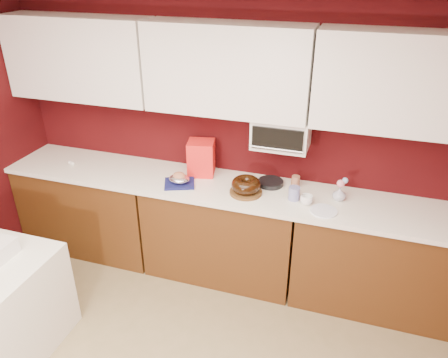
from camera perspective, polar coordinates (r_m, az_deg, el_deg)
The scene contains 29 objects.
ceiling at distance 1.55m, azimuth -24.91°, elevation 19.43°, with size 4.00×4.50×0.02m, color white.
wall_back at distance 3.82m, azimuth 1.17°, elevation 5.87°, with size 4.00×0.02×2.50m, color #3B0809.
base_cabinet_left at distance 4.48m, azimuth -16.72°, elevation -3.63°, with size 1.31×0.58×0.86m, color #4D2B0F.
base_cabinet_center at distance 3.95m, azimuth -0.27°, elevation -6.88°, with size 1.31×0.58×0.86m, color #4D2B0F.
base_cabinet_right at distance 3.82m, azimuth 19.39°, elevation -9.97°, with size 1.31×0.58×0.86m, color #4D2B0F.
countertop at distance 3.71m, azimuth -0.28°, elevation -1.13°, with size 4.00×0.62×0.04m, color white.
upper_cabinet_left at distance 4.09m, azimuth -18.31°, elevation 14.75°, with size 1.31×0.33×0.70m, color white.
upper_cabinet_center at distance 3.49m, azimuth 0.45°, elevation 14.11°, with size 1.31×0.33×0.70m, color white.
upper_cabinet_right at distance 3.35m, azimuth 23.19°, elevation 11.39°, with size 1.31×0.33×0.70m, color white.
toaster_oven at distance 3.55m, azimuth 7.50°, elevation 6.06°, with size 0.45×0.30×0.25m, color white.
toaster_oven_door at distance 3.40m, azimuth 6.97°, elevation 5.14°, with size 0.40×0.02×0.18m, color black.
toaster_oven_handle at distance 3.42m, azimuth 6.85°, elevation 3.88°, with size 0.02×0.02×0.42m, color silver.
cake_base at distance 3.58m, azimuth 2.86°, elevation -1.72°, with size 0.27×0.27×0.02m, color brown.
bundt_cake at distance 3.55m, azimuth 2.89°, elevation -0.76°, with size 0.24×0.24×0.10m, color black.
navy_towel at distance 3.73m, azimuth -5.83°, elevation -0.58°, with size 0.25×0.21×0.02m, color #161953.
foil_ham_nest at distance 3.71m, azimuth -5.87°, elevation 0.04°, with size 0.18×0.15×0.07m, color white.
roasted_ham at distance 3.70m, azimuth -5.88°, elevation 0.38°, with size 0.11×0.09×0.07m, color #BA7655.
pandoro_box at distance 3.84m, azimuth -3.00°, elevation 2.78°, with size 0.23×0.21×0.31m, color red.
dark_pan at distance 3.73m, azimuth 6.09°, elevation -0.48°, with size 0.22×0.22×0.04m, color black.
coffee_mug at distance 3.47m, azimuth 10.74°, elevation -2.57°, with size 0.08×0.08×0.09m, color white.
blue_jar at distance 3.52m, azimuth 9.15°, elevation -1.86°, with size 0.09×0.09×0.11m, color navy.
flower_vase at distance 3.58m, azimuth 14.84°, elevation -1.79°, with size 0.08×0.08×0.13m, color #ABAFC2.
flower_pink at distance 3.54m, azimuth 15.00°, elevation -0.58°, with size 0.06×0.06×0.06m, color pink.
flower_blue at distance 3.55m, azimuth 15.55°, elevation -0.19°, with size 0.05×0.05×0.05m, color #88ADD9.
china_plate at distance 3.42m, azimuth 12.88°, elevation -4.09°, with size 0.21×0.21×0.01m, color white.
amber_bottle at distance 3.71m, azimuth 9.00°, elevation -0.36°, with size 0.03×0.03×0.09m, color brown.
paper_cup at distance 3.71m, azimuth 9.34°, elevation -0.33°, with size 0.07×0.07×0.10m, color #985F45.
egg_left at distance 4.29m, azimuth -19.19°, elevation 1.92°, with size 0.05×0.04×0.04m, color silver.
egg_right at distance 4.31m, azimuth -19.43°, elevation 2.03°, with size 0.05×0.04×0.04m, color white.
Camera 1 is at (1.02, -1.16, 2.65)m, focal length 35.00 mm.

